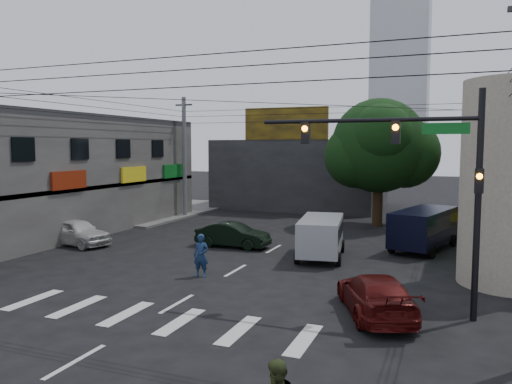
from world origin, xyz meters
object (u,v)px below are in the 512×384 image
Objects in this scene: white_compact at (77,232)px; maroon_sedan at (375,295)px; utility_pole_far_right at (484,160)px; navy_van at (424,230)px; dark_sedan at (233,235)px; silver_minivan at (321,238)px; traffic_gantry at (422,166)px; utility_pole_far_left at (184,157)px; traffic_officer at (201,256)px; street_tree at (379,146)px.

white_compact is 0.92× the size of maroon_sedan.
utility_pole_far_right reaches higher than navy_van.
dark_sedan is (-12.73, -9.32, -3.94)m from utility_pole_far_right.
silver_minivan is (-7.65, -10.10, -3.62)m from utility_pole_far_right.
silver_minivan is 0.84× the size of navy_van.
white_compact is (-18.32, 5.00, -4.10)m from traffic_gantry.
traffic_gantry is 1.44× the size of maroon_sedan.
utility_pole_far_left reaches higher than traffic_gantry.
traffic_officer is at bearing -167.61° from dark_sedan.
silver_minivan is at bearing -98.33° from dark_sedan.
street_tree is at bearing 3.95° from utility_pole_far_left.
traffic_gantry is 1.50× the size of silver_minivan.
traffic_gantry is 1.58× the size of white_compact.
street_tree is 12.98m from dark_sedan.
traffic_gantry is 0.78× the size of utility_pole_far_left.
utility_pole_far_left is 5.09× the size of traffic_officer.
utility_pole_far_left is 1.00× the size of utility_pole_far_right.
maroon_sedan is at bearing -23.04° from traffic_officer.
white_compact is at bearing -150.26° from utility_pole_far_right.
silver_minivan is at bearing -86.07° from maroon_sedan.
utility_pole_far_left is at bearing -176.05° from street_tree.
utility_pole_far_left is 1.92× the size of silver_minivan.
navy_van is (-3.08, -6.23, -3.53)m from utility_pole_far_right.
utility_pole_far_left is at bearing 44.03° from silver_minivan.
traffic_gantry reaches higher than white_compact.
white_compact is at bearing 164.73° from traffic_gantry.
utility_pole_far_right is at bearing -124.97° from maroon_sedan.
dark_sedan is at bearing 72.42° from silver_minivan.
street_tree is 12.03m from silver_minivan.
utility_pole_far_right reaches higher than dark_sedan.
street_tree is at bearing -30.69° from dark_sedan.
traffic_gantry is 9.34m from silver_minivan.
utility_pole_far_left reaches higher than white_compact.
utility_pole_far_right is at bearing 81.06° from traffic_gantry.
utility_pole_far_left is at bearing 10.87° from white_compact.
white_compact is (-14.50, -13.00, -4.74)m from street_tree.
dark_sedan is 0.84× the size of silver_minivan.
street_tree reaches higher than traffic_gantry.
maroon_sedan is 2.76× the size of traffic_officer.
street_tree is 20.04m from white_compact.
traffic_officer is (-8.35, -9.22, -0.16)m from navy_van.
utility_pole_far_right reaches higher than silver_minivan.
traffic_gantry is at bearing -126.99° from dark_sedan.
street_tree reaches higher than white_compact.
utility_pole_far_right is at bearing 0.00° from utility_pole_far_left.
silver_minivan is (-4.98, 6.90, -3.85)m from traffic_gantry.
navy_van is at bearing -116.28° from utility_pole_far_right.
dark_sedan is at bearing -121.09° from street_tree.
maroon_sedan is at bearing -82.18° from street_tree.
navy_van reaches higher than silver_minivan.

